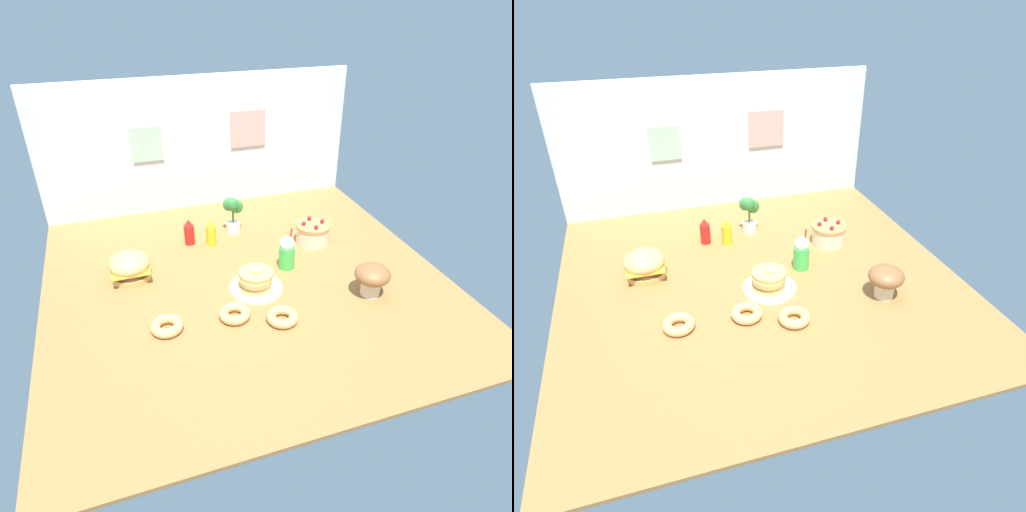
{
  "view_description": "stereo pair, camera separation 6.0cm",
  "coord_description": "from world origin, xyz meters",
  "views": [
    {
      "loc": [
        -0.62,
        -2.03,
        1.47
      ],
      "look_at": [
        0.06,
        0.01,
        0.14
      ],
      "focal_mm": 31.69,
      "sensor_mm": 36.0,
      "label": 1
    },
    {
      "loc": [
        -0.57,
        -2.04,
        1.47
      ],
      "look_at": [
        0.06,
        0.01,
        0.14
      ],
      "focal_mm": 31.69,
      "sensor_mm": 36.0,
      "label": 2
    }
  ],
  "objects": [
    {
      "name": "mustard_bottle",
      "position": [
        -0.09,
        0.46,
        0.08
      ],
      "size": [
        0.07,
        0.07,
        0.17
      ],
      "color": "yellow",
      "rests_on": "ground_plane"
    },
    {
      "name": "ground_plane",
      "position": [
        0.0,
        0.0,
        -0.01
      ],
      "size": [
        2.21,
        2.16,
        0.02
      ],
      "primitive_type": "cube",
      "color": "#9E6B38"
    },
    {
      "name": "mushroom_stool",
      "position": [
        0.59,
        -0.34,
        0.11
      ],
      "size": [
        0.19,
        0.19,
        0.18
      ],
      "color": "beige",
      "rests_on": "ground_plane"
    },
    {
      "name": "cream_soda_cup",
      "position": [
        0.27,
        0.05,
        0.1
      ],
      "size": [
        0.1,
        0.1,
        0.26
      ],
      "color": "green",
      "rests_on": "ground_plane"
    },
    {
      "name": "burger",
      "position": [
        -0.62,
        0.23,
        0.08
      ],
      "size": [
        0.23,
        0.23,
        0.17
      ],
      "color": "#DBA859",
      "rests_on": "ground_plane"
    },
    {
      "name": "back_wall",
      "position": [
        0.0,
        1.07,
        0.47
      ],
      "size": [
        2.21,
        0.04,
        0.93
      ],
      "color": "silver",
      "rests_on": "ground_plane"
    },
    {
      "name": "pancake_stack",
      "position": [
        0.02,
        -0.1,
        0.05
      ],
      "size": [
        0.3,
        0.3,
        0.13
      ],
      "color": "white",
      "rests_on": "ground_plane"
    },
    {
      "name": "layer_cake",
      "position": [
        0.53,
        0.27,
        0.07
      ],
      "size": [
        0.22,
        0.22,
        0.16
      ],
      "color": "beige",
      "rests_on": "ground_plane"
    },
    {
      "name": "donut_pink_glaze",
      "position": [
        -0.5,
        -0.29,
        0.03
      ],
      "size": [
        0.16,
        0.16,
        0.05
      ],
      "color": "tan",
      "rests_on": "ground_plane"
    },
    {
      "name": "potted_plant",
      "position": [
        0.09,
        0.57,
        0.14
      ],
      "size": [
        0.13,
        0.1,
        0.26
      ],
      "color": "white",
      "rests_on": "ground_plane"
    },
    {
      "name": "ketchup_bottle",
      "position": [
        -0.22,
        0.51,
        0.08
      ],
      "size": [
        0.07,
        0.07,
        0.17
      ],
      "color": "red",
      "rests_on": "ground_plane"
    },
    {
      "name": "donut_chocolate",
      "position": [
        -0.16,
        -0.3,
        0.03
      ],
      "size": [
        0.16,
        0.16,
        0.05
      ],
      "color": "tan",
      "rests_on": "ground_plane"
    },
    {
      "name": "donut_vanilla",
      "position": [
        0.06,
        -0.4,
        0.03
      ],
      "size": [
        0.16,
        0.16,
        0.05
      ],
      "color": "tan",
      "rests_on": "ground_plane"
    }
  ]
}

